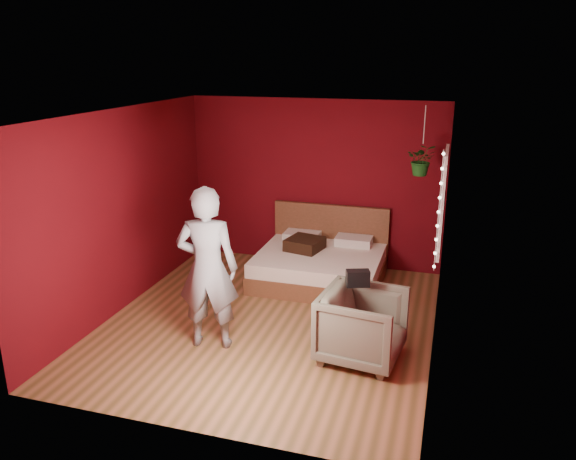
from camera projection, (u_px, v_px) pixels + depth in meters
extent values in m
plane|color=#975E3C|center=(270.00, 322.00, 7.10)|extent=(4.50, 4.50, 0.00)
cube|color=#5C0910|center=(315.00, 183.00, 8.77)|extent=(4.00, 0.02, 2.60)
cube|color=#5C0910|center=(182.00, 300.00, 4.64)|extent=(4.00, 0.02, 2.60)
cube|color=#5C0910|center=(122.00, 211.00, 7.25)|extent=(0.02, 4.50, 2.60)
cube|color=#5C0910|center=(442.00, 239.00, 6.16)|extent=(0.02, 4.50, 2.60)
cube|color=white|center=(268.00, 112.00, 6.31)|extent=(4.00, 4.50, 0.02)
cube|color=white|center=(443.00, 201.00, 6.93)|extent=(0.04, 0.97, 1.27)
cube|color=black|center=(442.00, 201.00, 6.93)|extent=(0.02, 0.85, 1.15)
cube|color=white|center=(441.00, 201.00, 6.94)|extent=(0.03, 0.05, 1.15)
cube|color=white|center=(441.00, 201.00, 6.94)|extent=(0.03, 0.85, 0.05)
cylinder|color=silver|center=(439.00, 212.00, 6.46)|extent=(0.01, 0.01, 1.45)
sphere|color=#FFF2CC|center=(434.00, 267.00, 6.66)|extent=(0.04, 0.04, 0.04)
sphere|color=#FFF2CC|center=(435.00, 253.00, 6.61)|extent=(0.04, 0.04, 0.04)
sphere|color=#FFF2CC|center=(436.00, 240.00, 6.56)|extent=(0.04, 0.04, 0.04)
sphere|color=#FFF2CC|center=(437.00, 226.00, 6.51)|extent=(0.04, 0.04, 0.04)
sphere|color=#FFF2CC|center=(439.00, 212.00, 6.46)|extent=(0.04, 0.04, 0.04)
sphere|color=#FFF2CC|center=(440.00, 198.00, 6.41)|extent=(0.04, 0.04, 0.04)
sphere|color=#FFF2CC|center=(441.00, 183.00, 6.36)|extent=(0.04, 0.04, 0.04)
sphere|color=#FFF2CC|center=(442.00, 169.00, 6.31)|extent=(0.04, 0.04, 0.04)
sphere|color=#FFF2CC|center=(444.00, 154.00, 6.25)|extent=(0.04, 0.04, 0.04)
cube|color=brown|center=(319.00, 274.00, 8.29)|extent=(1.81, 1.54, 0.25)
cube|color=white|center=(319.00, 260.00, 8.22)|extent=(1.78, 1.51, 0.20)
cube|color=brown|center=(331.00, 235.00, 8.84)|extent=(1.81, 0.07, 1.00)
cube|color=silver|center=(302.00, 236.00, 8.75)|extent=(0.54, 0.34, 0.13)
cube|color=silver|center=(354.00, 241.00, 8.53)|extent=(0.54, 0.34, 0.13)
imported|color=gray|center=(208.00, 268.00, 6.27)|extent=(0.77, 0.59, 1.89)
imported|color=#666451|center=(362.00, 326.00, 6.14)|extent=(0.98, 0.95, 0.80)
cube|color=black|center=(358.00, 278.00, 6.16)|extent=(0.28, 0.20, 0.18)
cube|color=black|center=(305.00, 244.00, 8.32)|extent=(0.58, 0.58, 0.17)
cylinder|color=silver|center=(425.00, 125.00, 7.34)|extent=(0.01, 0.01, 0.50)
imported|color=#1D5D1A|center=(422.00, 160.00, 7.48)|extent=(0.41, 0.36, 0.43)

